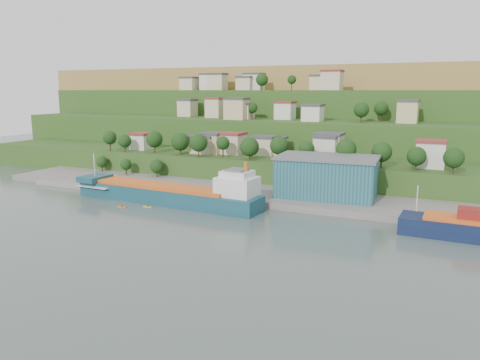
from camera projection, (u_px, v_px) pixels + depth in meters
The scene contains 10 objects.
ground at pixel (188, 214), 134.48m from camera, with size 500.00×500.00×0.00m, color #455450.
quay at pixel (287, 200), 151.13m from camera, with size 220.00×26.00×4.00m, color slate.
pebble_beach at pixel (94, 184), 176.83m from camera, with size 40.00×18.00×2.40m, color slate.
hillside at pixel (332, 148), 284.66m from camera, with size 360.00×211.24×96.00m.
cargo_ship_near at pixel (172, 195), 147.12m from camera, with size 65.27×13.89×16.65m.
warehouse at pixel (327, 176), 147.16m from camera, with size 32.23×21.09×12.80m.
caravan at pixel (106, 180), 171.77m from camera, with size 6.60×2.75×3.08m, color white.
dinghy at pixel (103, 185), 167.24m from camera, with size 4.21×1.58×0.84m, color silver.
kayak_orange at pixel (122, 207), 142.14m from camera, with size 3.61×0.92×0.89m.
kayak_yellow at pixel (147, 206), 142.35m from camera, with size 3.08×0.57×0.77m.
Camera 1 is at (68.36, -111.77, 35.16)m, focal length 35.00 mm.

